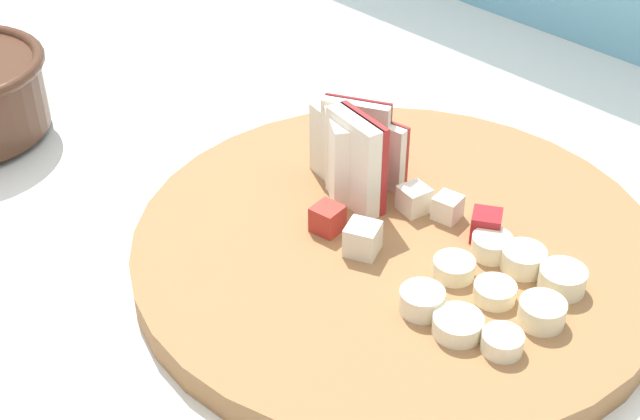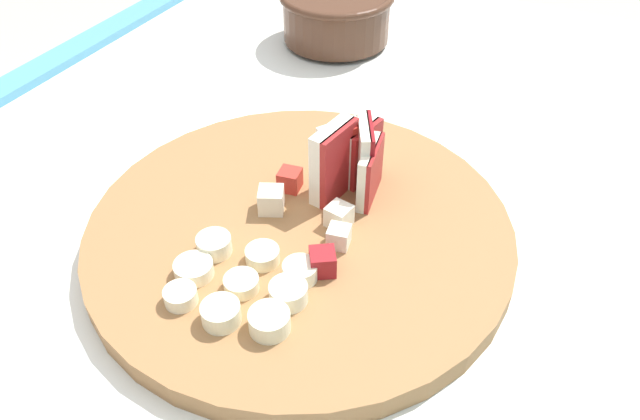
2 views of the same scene
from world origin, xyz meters
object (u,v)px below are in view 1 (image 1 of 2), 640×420
cutting_board (396,248)px  apple_dice_pile (404,220)px  apple_wedge_fan (352,152)px  banana_slice_rows (498,289)px

cutting_board → apple_dice_pile: bearing=93.7°
apple_wedge_fan → cutting_board: bearing=-16.5°
cutting_board → apple_dice_pile: size_ratio=3.48×
apple_wedge_fan → apple_dice_pile: apple_wedge_fan is taller
cutting_board → apple_wedge_fan: (-0.06, 0.02, 0.04)m
banana_slice_rows → apple_dice_pile: bearing=174.1°
apple_dice_pile → banana_slice_rows: apple_dice_pile is taller
cutting_board → banana_slice_rows: size_ratio=3.33×
apple_wedge_fan → apple_dice_pile: (0.06, -0.01, -0.02)m
cutting_board → apple_wedge_fan: bearing=163.5°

